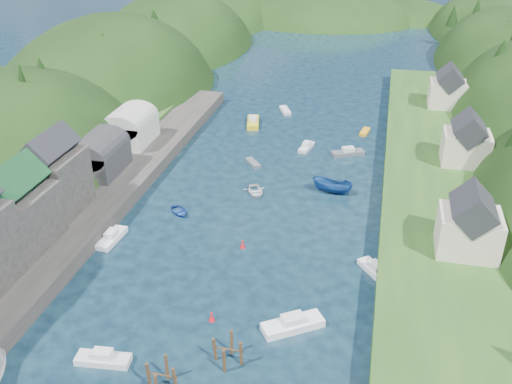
% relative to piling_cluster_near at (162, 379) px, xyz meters
% --- Properties ---
extents(ground, '(600.00, 600.00, 0.00)m').
position_rel_piling_cluster_near_xyz_m(ground, '(1.38, 54.20, -1.20)').
color(ground, black).
rests_on(ground, ground).
extents(hillside_left, '(44.00, 245.56, 52.00)m').
position_rel_piling_cluster_near_xyz_m(hillside_left, '(-43.62, 79.20, -9.24)').
color(hillside_left, black).
rests_on(hillside_left, ground).
extents(far_hills, '(103.00, 68.00, 44.00)m').
position_rel_piling_cluster_near_xyz_m(far_hills, '(2.59, 178.21, -12.01)').
color(far_hills, black).
rests_on(far_hills, ground).
extents(hill_trees, '(91.52, 144.76, 12.79)m').
position_rel_piling_cluster_near_xyz_m(hill_trees, '(1.87, 68.47, 9.85)').
color(hill_trees, black).
rests_on(hill_trees, ground).
extents(quay_left, '(12.00, 110.00, 2.00)m').
position_rel_piling_cluster_near_xyz_m(quay_left, '(-22.62, 24.20, -0.20)').
color(quay_left, '#2D2B28').
rests_on(quay_left, ground).
extents(terrace_left_grass, '(12.00, 110.00, 2.50)m').
position_rel_piling_cluster_near_xyz_m(terrace_left_grass, '(-29.62, 24.20, 0.05)').
color(terrace_left_grass, '#234719').
rests_on(terrace_left_grass, ground).
extents(boat_sheds, '(7.00, 21.00, 7.50)m').
position_rel_piling_cluster_near_xyz_m(boat_sheds, '(-24.62, 43.20, 4.07)').
color(boat_sheds, '#2D2D30').
rests_on(boat_sheds, quay_left).
extents(terrace_right, '(16.00, 120.00, 2.40)m').
position_rel_piling_cluster_near_xyz_m(terrace_right, '(26.38, 44.20, -0.00)').
color(terrace_right, '#234719').
rests_on(terrace_right, ground).
extents(right_bank_cottages, '(9.00, 59.24, 8.41)m').
position_rel_piling_cluster_near_xyz_m(right_bank_cottages, '(29.38, 52.53, 4.64)').
color(right_bank_cottages, beige).
rests_on(right_bank_cottages, terrace_right).
extents(piling_cluster_near, '(3.09, 2.89, 3.55)m').
position_rel_piling_cluster_near_xyz_m(piling_cluster_near, '(0.00, 0.00, 0.00)').
color(piling_cluster_near, '#382314').
rests_on(piling_cluster_near, ground).
extents(piling_cluster_far, '(3.12, 2.92, 3.37)m').
position_rel_piling_cluster_near_xyz_m(piling_cluster_far, '(4.94, 4.61, -0.09)').
color(piling_cluster_far, '#382314').
rests_on(piling_cluster_far, ground).
extents(channel_buoy_near, '(0.70, 0.70, 1.10)m').
position_rel_piling_cluster_near_xyz_m(channel_buoy_near, '(1.64, 10.04, -0.73)').
color(channel_buoy_near, red).
rests_on(channel_buoy_near, ground).
extents(channel_buoy_far, '(0.70, 0.70, 1.10)m').
position_rel_piling_cluster_near_xyz_m(channel_buoy_far, '(1.42, 24.34, -0.73)').
color(channel_buoy_far, red).
rests_on(channel_buoy_far, ground).
extents(moored_boats, '(38.07, 83.38, 2.38)m').
position_rel_piling_cluster_near_xyz_m(moored_boats, '(1.52, 28.41, -0.55)').
color(moored_boats, white).
rests_on(moored_boats, ground).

